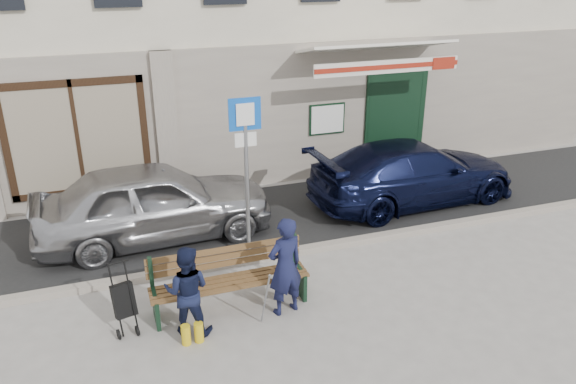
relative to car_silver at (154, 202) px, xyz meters
name	(u,v)px	position (x,y,z in m)	size (l,w,h in m)	color
ground	(311,302)	(1.97, -3.01, -0.74)	(80.00, 80.00, 0.00)	#9E9991
asphalt_lane	(255,220)	(1.97, 0.09, -0.74)	(60.00, 3.20, 0.01)	#282828
curb	(280,254)	(1.97, -1.51, -0.68)	(60.00, 0.18, 0.12)	#9E9384
car_silver	(154,202)	(0.00, 0.00, 0.00)	(1.76, 4.36, 1.49)	#A7A8AC
car_navy	(413,172)	(5.48, -0.09, -0.07)	(1.88, 4.62, 1.34)	black
parking_sign	(246,153)	(1.45, -1.33, 1.22)	(0.54, 0.08, 2.90)	gray
bench	(227,281)	(0.73, -2.71, -0.29)	(2.40, 1.17, 0.98)	brown
man	(285,266)	(1.52, -3.10, 0.04)	(0.57, 0.37, 1.56)	#141738
woman	(187,291)	(0.07, -3.10, -0.07)	(0.66, 0.51, 1.35)	#121732
stroller	(124,302)	(-0.78, -2.76, -0.28)	(0.35, 0.46, 1.04)	black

